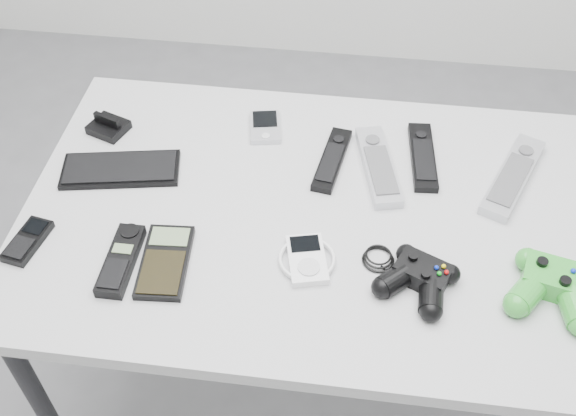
# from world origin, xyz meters

# --- Properties ---
(desk) EXTENTS (1.13, 0.73, 0.76)m
(desk) POSITION_xyz_m (-0.06, 0.09, 0.69)
(desk) COLOR #ABACAE
(desk) RESTS_ON floor
(pda_keyboard) EXTENTS (0.25, 0.14, 0.01)m
(pda_keyboard) POSITION_xyz_m (-0.46, 0.15, 0.76)
(pda_keyboard) COLOR black
(pda_keyboard) RESTS_ON desk
(dock_bracket) EXTENTS (0.09, 0.09, 0.04)m
(dock_bracket) POSITION_xyz_m (-0.52, 0.27, 0.78)
(dock_bracket) COLOR black
(dock_bracket) RESTS_ON desk
(pda) EXTENTS (0.08, 0.11, 0.02)m
(pda) POSITION_xyz_m (-0.19, 0.32, 0.76)
(pda) COLOR #B5B6BD
(pda) RESTS_ON desk
(remote_silver_a) EXTENTS (0.11, 0.23, 0.02)m
(remote_silver_a) POSITION_xyz_m (0.06, 0.22, 0.77)
(remote_silver_a) COLOR #B5B6BD
(remote_silver_a) RESTS_ON desk
(remote_black_a) EXTENTS (0.07, 0.19, 0.02)m
(remote_black_a) POSITION_xyz_m (-0.04, 0.23, 0.77)
(remote_black_a) COLOR black
(remote_black_a) RESTS_ON desk
(remote_black_b) EXTENTS (0.06, 0.20, 0.02)m
(remote_black_b) POSITION_xyz_m (0.15, 0.26, 0.77)
(remote_black_b) COLOR black
(remote_black_b) RESTS_ON desk
(remote_silver_b) EXTENTS (0.15, 0.25, 0.03)m
(remote_silver_b) POSITION_xyz_m (0.32, 0.22, 0.77)
(remote_silver_b) COLOR #AEAFB5
(remote_silver_b) RESTS_ON desk
(mobile_phone) EXTENTS (0.07, 0.11, 0.02)m
(mobile_phone) POSITION_xyz_m (-0.57, -0.06, 0.77)
(mobile_phone) COLOR black
(mobile_phone) RESTS_ON desk
(cordless_handset) EXTENTS (0.05, 0.16, 0.02)m
(cordless_handset) POSITION_xyz_m (-0.39, -0.08, 0.77)
(cordless_handset) COLOR black
(cordless_handset) RESTS_ON desk
(calculator) EXTENTS (0.09, 0.17, 0.02)m
(calculator) POSITION_xyz_m (-0.31, -0.07, 0.76)
(calculator) COLOR black
(calculator) RESTS_ON desk
(mp3_player) EXTENTS (0.13, 0.13, 0.02)m
(mp3_player) POSITION_xyz_m (-0.06, -0.04, 0.77)
(mp3_player) COLOR white
(mp3_player) RESTS_ON desk
(controller_black) EXTENTS (0.26, 0.22, 0.04)m
(controller_black) POSITION_xyz_m (0.14, -0.06, 0.78)
(controller_black) COLOR black
(controller_black) RESTS_ON desk
(controller_green) EXTENTS (0.18, 0.19, 0.05)m
(controller_green) POSITION_xyz_m (0.36, -0.05, 0.78)
(controller_green) COLOR #258524
(controller_green) RESTS_ON desk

